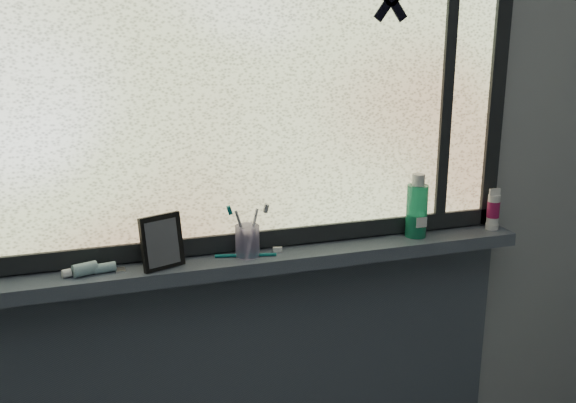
{
  "coord_description": "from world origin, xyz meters",
  "views": [
    {
      "loc": [
        -0.46,
        -0.42,
        1.65
      ],
      "look_at": [
        0.02,
        1.05,
        1.22
      ],
      "focal_mm": 40.0,
      "sensor_mm": 36.0,
      "label": 1
    }
  ],
  "objects_px": {
    "vanity_mirror": "(162,242)",
    "toothbrush_cup": "(247,241)",
    "mouthwash_bottle": "(417,206)",
    "cream_tube": "(493,208)"
  },
  "relations": [
    {
      "from": "toothbrush_cup",
      "to": "cream_tube",
      "type": "height_order",
      "value": "cream_tube"
    },
    {
      "from": "vanity_mirror",
      "to": "toothbrush_cup",
      "type": "relative_size",
      "value": 1.64
    },
    {
      "from": "vanity_mirror",
      "to": "mouthwash_bottle",
      "type": "height_order",
      "value": "mouthwash_bottle"
    },
    {
      "from": "mouthwash_bottle",
      "to": "cream_tube",
      "type": "height_order",
      "value": "mouthwash_bottle"
    },
    {
      "from": "mouthwash_bottle",
      "to": "cream_tube",
      "type": "relative_size",
      "value": 1.7
    },
    {
      "from": "vanity_mirror",
      "to": "toothbrush_cup",
      "type": "height_order",
      "value": "vanity_mirror"
    },
    {
      "from": "toothbrush_cup",
      "to": "mouthwash_bottle",
      "type": "xyz_separation_m",
      "value": [
        0.54,
        0.01,
        0.05
      ]
    },
    {
      "from": "vanity_mirror",
      "to": "mouthwash_bottle",
      "type": "relative_size",
      "value": 0.91
    },
    {
      "from": "toothbrush_cup",
      "to": "cream_tube",
      "type": "relative_size",
      "value": 0.94
    },
    {
      "from": "toothbrush_cup",
      "to": "vanity_mirror",
      "type": "bearing_deg",
      "value": -175.93
    }
  ]
}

